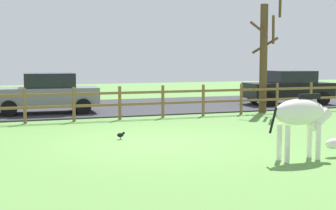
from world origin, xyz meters
TOP-DOWN VIEW (x-y plane):
  - ground_plane at (0.00, 0.00)m, footprint 60.00×60.00m
  - parking_asphalt at (0.00, 9.30)m, footprint 28.00×7.40m
  - paddock_fence at (-0.43, 5.00)m, footprint 21.25×0.11m
  - bare_tree at (6.42, 5.27)m, footprint 1.46×1.66m
  - zebra at (2.32, -3.03)m, footprint 1.94×0.54m
  - crow_on_grass at (-0.67, 0.84)m, footprint 0.21×0.10m
  - parked_car_black at (9.20, 7.60)m, footprint 4.15×2.19m
  - parked_car_grey at (-1.88, 7.61)m, footprint 4.09×2.05m

SIDE VIEW (x-z plane):
  - ground_plane at x=0.00m, z-range 0.00..0.00m
  - parking_asphalt at x=0.00m, z-range 0.00..0.05m
  - crow_on_grass at x=-0.67m, z-range 0.02..0.23m
  - paddock_fence at x=-0.43m, z-range 0.08..1.27m
  - parked_car_black at x=9.20m, z-range 0.06..1.62m
  - parked_car_grey at x=-1.88m, z-range 0.06..1.62m
  - zebra at x=2.32m, z-range 0.22..1.63m
  - bare_tree at x=6.42m, z-range 0.00..4.63m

